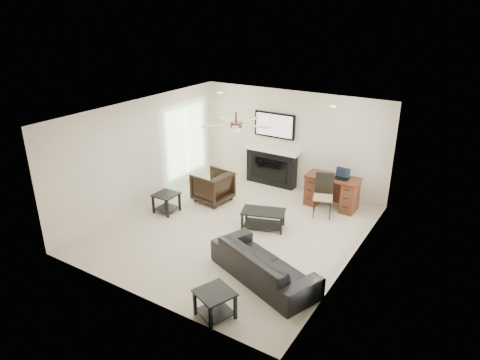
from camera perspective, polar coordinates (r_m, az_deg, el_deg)
The scene contains 10 objects.
room_shell at distance 8.46m, azimuth 0.47°, elevation 3.50°, with size 5.50×5.54×2.52m.
sofa at distance 7.47m, azimuth 3.21°, elevation -11.06°, with size 2.08×0.81×0.61m, color black.
armchair at distance 10.28m, azimuth -3.68°, elevation -0.90°, with size 0.79×0.81×0.74m, color black.
coffee_table at distance 9.11m, azimuth 3.11°, elevation -5.26°, with size 0.90×0.50×0.40m, color black.
end_table_near at distance 6.72m, azimuth -3.36°, elevation -16.22°, with size 0.52×0.52×0.45m, color black.
end_table_left at distance 9.92m, azimuth -9.78°, elevation -3.02°, with size 0.50×0.50×0.45m, color black.
fireplace_unit at distance 11.08m, azimuth 4.25°, elevation 4.04°, with size 1.52×0.34×1.91m, color black.
desk at distance 10.18m, azimuth 12.12°, elevation -1.55°, with size 1.22×0.56×0.76m, color #381A0E.
desk_chair at distance 9.67m, azimuth 11.02°, elevation -2.11°, with size 0.42×0.44×0.97m, color black.
laptop at distance 9.92m, azimuth 13.38°, elevation 0.78°, with size 0.33×0.24×0.23m, color black.
Camera 1 is at (4.36, -6.76, 4.40)m, focal length 32.00 mm.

